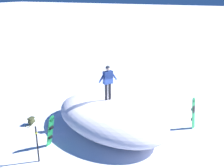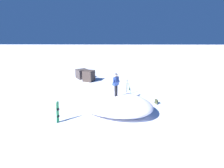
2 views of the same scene
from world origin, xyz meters
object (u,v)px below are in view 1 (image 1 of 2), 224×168
Objects in this scene: backpack_near at (31,121)px; trail_marker_pole at (37,143)px; snowboard_secondary_upright at (51,130)px; snowboard_primary_upright at (193,113)px; snowboarder_standing at (108,80)px.

backpack_near is 0.39× the size of trail_marker_pole.
trail_marker_pole reaches higher than snowboard_secondary_upright.
trail_marker_pole is (-2.43, 2.29, 0.63)m from backpack_near.
snowboard_primary_upright is 2.65× the size of backpack_near.
snowboard_secondary_upright is 1.11m from trail_marker_pole.
snowboard_secondary_upright is at bearing 65.06° from snowboarder_standing.
snowboarder_standing is at bearing -105.86° from trail_marker_pole.
snowboard_primary_upright is 7.49m from trail_marker_pole.
snowboarder_standing reaches higher than snowboard_secondary_upright.
snowboard_secondary_upright is 2.54× the size of backpack_near.
snowboard_secondary_upright is 0.98× the size of trail_marker_pole.
trail_marker_pole reaches higher than backpack_near.
snowboard_secondary_upright is (1.34, 2.88, -1.65)m from snowboarder_standing.
backpack_near is (2.22, -1.20, -0.60)m from snowboard_secondary_upright.
snowboarder_standing is 2.87× the size of backpack_near.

